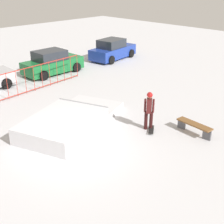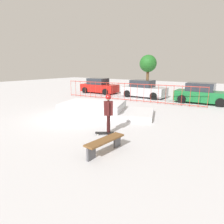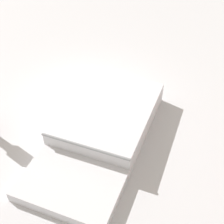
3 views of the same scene
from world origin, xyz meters
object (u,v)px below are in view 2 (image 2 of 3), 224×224
parked_car_green (202,94)px  distant_tree (148,64)px  parked_car_red (99,86)px  parked_car_silver (144,89)px  skate_ramp (101,109)px  skater (108,111)px  skateboard (105,133)px  park_bench (105,143)px

parked_car_green → distant_tree: 8.64m
parked_car_red → parked_car_silver: 5.26m
skate_ramp → skater: size_ratio=3.46×
skater → parked_car_red: size_ratio=0.41×
parked_car_red → distant_tree: size_ratio=1.00×
skate_ramp → parked_car_red: 9.61m
parked_car_silver → parked_car_green: 5.14m
parked_car_green → skateboard: bearing=-101.7°
skateboard → parked_car_red: bearing=-86.2°
skate_ramp → skateboard: bearing=-70.0°
skateboard → skate_ramp: bearing=-85.3°
distant_tree → parked_car_green: bearing=-34.8°
park_bench → parked_car_green: bearing=85.4°
skateboard → parked_car_green: size_ratio=0.19×
skater → park_bench: skater is taller
skate_ramp → skater: bearing=-67.0°
skate_ramp → parked_car_silver: parked_car_silver is taller
skate_ramp → distant_tree: 12.68m
parked_car_silver → parked_car_green: size_ratio=1.01×
skater → distant_tree: 15.60m
parked_car_red → parked_car_silver: same height
skateboard → parked_car_silver: bearing=-108.7°
skater → parked_car_red: (-8.43, 10.02, -0.28)m
park_bench → parked_car_green: 11.61m
parked_car_red → distant_tree: (3.57, 4.65, 2.39)m
skate_ramp → skateboard: size_ratio=7.77×
skateboard → park_bench: (1.08, -1.42, 0.28)m
parked_car_red → distant_tree: 6.33m
skate_ramp → skateboard: (2.34, -2.77, -0.24)m
skateboard → skater: bearing=-138.1°
skater → skate_ramp: bearing=-83.0°
parked_car_green → distant_tree: distant_tree is taller
skate_ramp → park_bench: size_ratio=3.61×
skate_ramp → park_bench: skate_ramp is taller
skater → parked_car_silver: bearing=-108.8°
parked_car_red → distant_tree: distant_tree is taller
skate_ramp → parked_car_red: (-6.04, 7.47, 0.41)m
parked_car_silver → skater: bearing=-71.2°
park_bench → parked_car_green: size_ratio=0.40×
skate_ramp → parked_car_green: bearing=39.3°
skater → distant_tree: bearing=-107.8°
parked_car_red → distant_tree: bearing=50.4°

